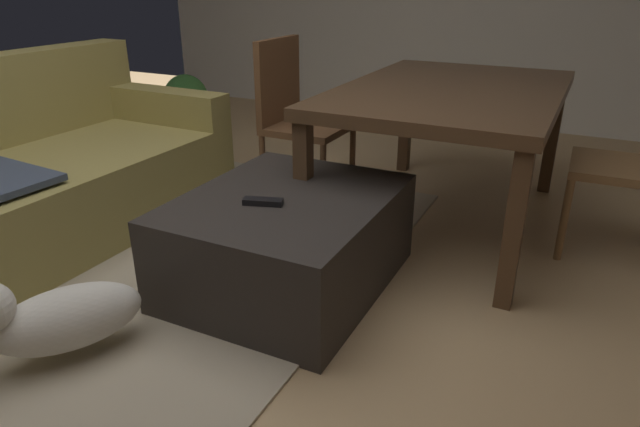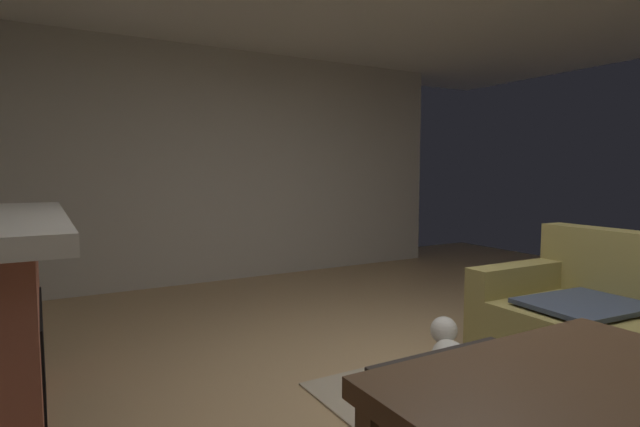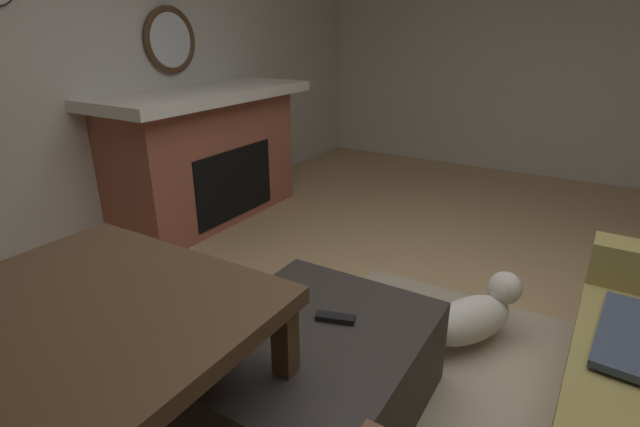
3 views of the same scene
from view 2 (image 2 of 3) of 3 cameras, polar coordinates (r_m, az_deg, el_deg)
floor at (r=2.93m, az=17.82°, el=-21.28°), size 9.13×9.13×0.00m
wall_left at (r=5.89m, az=-10.35°, el=5.40°), size 0.12×5.69×2.67m
tv_remote at (r=2.32m, az=20.34°, el=-17.03°), size 0.10×0.17×0.02m
small_dog at (r=3.13m, az=14.90°, el=-15.78°), size 0.55×0.45×0.32m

